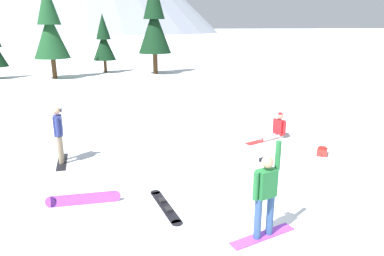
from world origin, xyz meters
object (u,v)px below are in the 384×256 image
object	(u,v)px
snowboarder_background	(276,129)
pine_tree_short	(104,41)
snowboarder_midground	(59,133)
loose_snowboard_near_right	(84,199)
snowboarder_foreground	(265,194)
pine_tree_young	(50,27)
backpack_red	(322,152)
pine_tree_twin	(154,22)
loose_snowboard_far_spare	(165,206)

from	to	relation	value
snowboarder_background	pine_tree_short	distance (m)	22.68
snowboarder_midground	loose_snowboard_near_right	size ratio (longest dim) A/B	1.01
snowboarder_foreground	pine_tree_short	world-z (taller)	pine_tree_short
snowboarder_background	loose_snowboard_near_right	world-z (taller)	snowboarder_background
snowboarder_midground	snowboarder_background	distance (m)	7.87
snowboarder_foreground	snowboarder_midground	xyz separation A→B (m)	(-4.50, 5.33, -0.01)
snowboarder_foreground	pine_tree_young	bearing A→B (deg)	105.82
backpack_red	pine_tree_twin	bearing A→B (deg)	96.78
loose_snowboard_near_right	snowboarder_midground	bearing A→B (deg)	105.30
snowboarder_foreground	loose_snowboard_far_spare	distance (m)	2.63
pine_tree_twin	loose_snowboard_far_spare	bearing A→B (deg)	-97.42
backpack_red	snowboarder_midground	bearing A→B (deg)	170.91
snowboarder_foreground	backpack_red	world-z (taller)	snowboarder_foreground
snowboarder_foreground	pine_tree_short	size ratio (longest dim) A/B	0.39
backpack_red	pine_tree_young	distance (m)	23.97
pine_tree_young	pine_tree_twin	world-z (taller)	pine_tree_twin
snowboarder_foreground	pine_tree_short	xyz separation A→B (m)	(-2.98, 27.72, 1.88)
snowboarder_midground	pine_tree_twin	bearing A→B (deg)	74.00
snowboarder_midground	backpack_red	world-z (taller)	snowboarder_midground
loose_snowboard_far_spare	backpack_red	size ratio (longest dim) A/B	3.45
snowboarder_background	snowboarder_midground	bearing A→B (deg)	-174.57
snowboarder_foreground	pine_tree_young	distance (m)	26.05
snowboarder_foreground	snowboarder_midground	distance (m)	6.98
pine_tree_young	snowboarder_midground	bearing A→B (deg)	-82.57
snowboarder_midground	pine_tree_young	size ratio (longest dim) A/B	0.24
snowboarder_foreground	pine_tree_twin	distance (m)	26.11
pine_tree_young	pine_tree_short	xyz separation A→B (m)	(4.07, 2.83, -1.21)
loose_snowboard_far_spare	pine_tree_short	world-z (taller)	pine_tree_short
snowboarder_background	snowboarder_foreground	bearing A→B (deg)	-118.59
snowboarder_foreground	pine_tree_short	bearing A→B (deg)	96.14
backpack_red	pine_tree_twin	distance (m)	22.44
loose_snowboard_far_spare	pine_tree_short	bearing A→B (deg)	92.68
backpack_red	snowboarder_foreground	bearing A→B (deg)	-134.99
pine_tree_short	loose_snowboard_near_right	bearing A→B (deg)	-91.57
snowboarder_background	pine_tree_twin	distance (m)	20.28
loose_snowboard_near_right	backpack_red	world-z (taller)	loose_snowboard_near_right
loose_snowboard_far_spare	pine_tree_young	size ratio (longest dim) A/B	0.25
snowboarder_background	loose_snowboard_near_right	size ratio (longest dim) A/B	1.00
snowboarder_foreground	backpack_red	bearing A→B (deg)	45.01
snowboarder_foreground	pine_tree_young	xyz separation A→B (m)	(-7.05, 24.89, 3.08)
loose_snowboard_far_spare	snowboarder_midground	bearing A→B (deg)	127.01
pine_tree_young	pine_tree_twin	distance (m)	8.49
backpack_red	pine_tree_short	bearing A→B (deg)	106.33
snowboarder_midground	pine_tree_young	distance (m)	19.96
snowboarder_foreground	pine_tree_twin	xyz separation A→B (m)	(1.38, 25.83, 3.53)
snowboarder_background	loose_snowboard_far_spare	distance (m)	6.71
backpack_red	pine_tree_twin	world-z (taller)	pine_tree_twin
snowboarder_background	loose_snowboard_near_right	xyz separation A→B (m)	(-6.99, -3.75, -0.21)
snowboarder_midground	pine_tree_young	bearing A→B (deg)	97.43
snowboarder_midground	snowboarder_foreground	bearing A→B (deg)	-49.82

